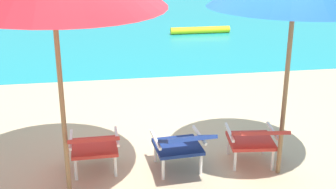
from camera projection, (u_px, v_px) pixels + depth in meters
ground_plane at (140, 67)px, 9.22m from camera, size 40.00×40.00×0.00m
ocean_band at (118, 4)px, 16.89m from camera, size 40.00×18.00×0.01m
swim_buoy at (200, 30)px, 12.11m from camera, size 1.60×0.18×0.18m
lounge_chair_left at (94, 144)px, 5.03m from camera, size 0.56×0.88×0.68m
lounge_chair_center at (182, 143)px, 5.05m from camera, size 0.60×0.91×0.68m
lounge_chair_right at (255, 138)px, 5.19m from camera, size 0.62×0.92×0.68m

